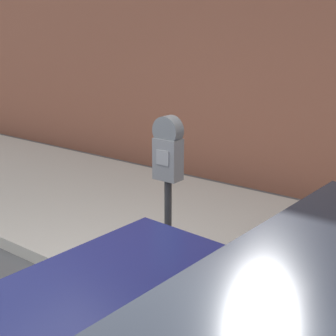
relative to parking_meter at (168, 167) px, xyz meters
The scene contains 3 objects.
sidewalk 1.65m from the parking_meter, 98.92° to the left, with size 24.00×2.80×0.13m.
building_facade 3.37m from the parking_meter, 93.46° to the left, with size 24.00×0.30×4.62m.
parking_meter is the anchor object (origin of this frame).
Camera 1 is at (2.14, -1.59, 2.11)m, focal length 50.00 mm.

